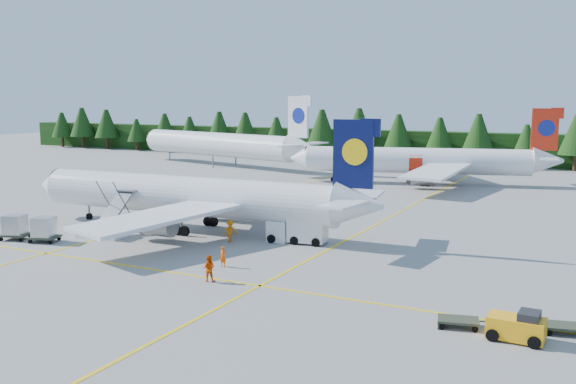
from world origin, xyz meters
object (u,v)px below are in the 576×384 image
at_px(airstairs, 105,227).
at_px(airliner_navy, 179,196).
at_px(service_truck, 297,229).
at_px(baggage_tug, 518,326).
at_px(airliner_red, 412,161).

bearing_deg(airstairs, airliner_navy, 50.18).
bearing_deg(airliner_navy, service_truck, -2.12).
bearing_deg(baggage_tug, service_truck, 145.28).
height_order(airliner_red, airstairs, airliner_red).
xyz_separation_m(airstairs, service_truck, (16.79, 5.74, 0.39)).
bearing_deg(airliner_red, service_truck, -101.79).
height_order(airliner_red, baggage_tug, airliner_red).
distance_m(airliner_red, airstairs, 50.39).
height_order(airliner_navy, airliner_red, airliner_red).
xyz_separation_m(airliner_red, airstairs, (-14.60, -48.16, -2.49)).
height_order(airliner_navy, airstairs, airliner_navy).
relative_size(airliner_red, service_truck, 7.00).
distance_m(airliner_navy, airliner_red, 43.60).
bearing_deg(baggage_tug, airliner_navy, 157.25).
distance_m(airliner_navy, service_truck, 12.92).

